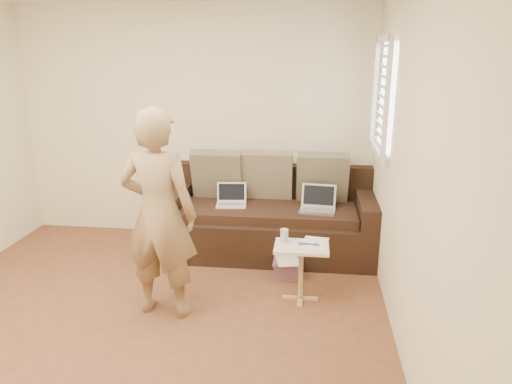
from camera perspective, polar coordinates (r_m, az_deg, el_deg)
floor at (r=3.91m, az=-14.84°, el=-16.58°), size 4.50×4.50×0.00m
wall_back at (r=5.49m, az=-7.32°, el=8.01°), size 4.00×0.00×4.00m
wall_right at (r=3.20m, az=18.71°, el=1.11°), size 0.00×4.50×4.50m
window_blinds at (r=4.58m, az=14.87°, el=10.97°), size 0.12×0.88×1.08m
sofa at (r=5.10m, az=1.62°, el=-2.67°), size 2.20×0.95×0.85m
pillow_left at (r=5.27m, az=-4.66°, el=2.07°), size 0.55×0.29×0.57m
pillow_mid at (r=5.23m, az=1.35°, el=2.00°), size 0.55×0.27×0.57m
pillow_right at (r=5.18m, az=7.94°, el=1.70°), size 0.55×0.28×0.57m
laptop_silver at (r=4.93m, az=7.30°, el=-2.33°), size 0.38×0.29×0.24m
laptop_white at (r=5.08m, az=-2.98°, el=-1.64°), size 0.34×0.26×0.23m
person at (r=3.85m, az=-11.52°, el=-2.66°), size 0.67×0.49×1.72m
side_table at (r=4.21m, az=5.37°, el=-9.56°), size 0.46×0.32×0.51m
drinking_glass at (r=4.14m, az=3.40°, el=-5.25°), size 0.07×0.07×0.12m
scissors at (r=4.12m, az=6.35°, el=-6.21°), size 0.20×0.14×0.02m
paper_on_table at (r=4.16m, az=7.06°, el=-6.10°), size 0.25×0.33×0.00m
striped_box at (r=4.68m, az=3.77°, el=-9.02°), size 0.27×0.27×0.17m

